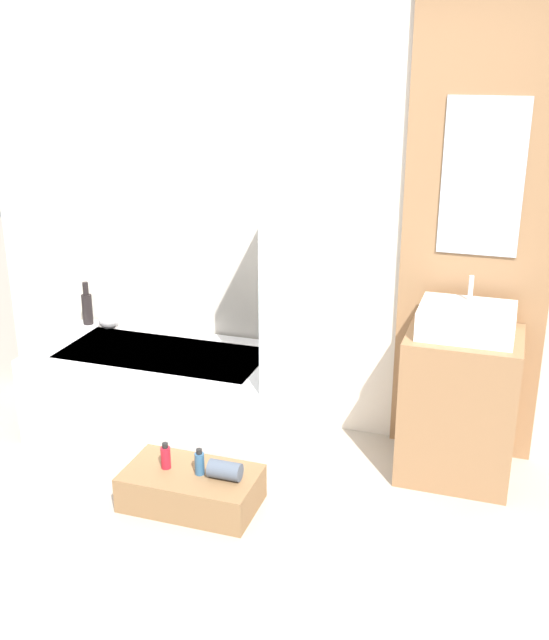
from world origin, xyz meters
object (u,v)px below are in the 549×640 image
at_px(vase_round_light, 109,318).
at_px(wooden_step_bench, 191,488).
at_px(sink, 467,320).
at_px(bottle_soap_secondary, 200,463).
at_px(bathtub, 165,394).
at_px(bottle_soap_primary, 166,457).
at_px(vase_tall_dark, 87,307).

bearing_deg(vase_round_light, wooden_step_bench, -43.27).
bearing_deg(sink, bottle_soap_secondary, -147.96).
relative_size(bathtub, bottle_soap_primary, 10.82).
xyz_separation_m(vase_round_light, bottle_soap_primary, (0.79, -0.87, -0.34)).
bearing_deg(vase_round_light, bottle_soap_primary, -47.68).
bearing_deg(bottle_soap_primary, wooden_step_bench, 0.00).
height_order(bathtub, bottle_soap_secondary, bathtub).
xyz_separation_m(vase_tall_dark, vase_round_light, (0.17, -0.04, -0.04)).
height_order(bathtub, bottle_soap_primary, bathtub).
bearing_deg(bathtub, sink, 3.60).
height_order(bathtub, wooden_step_bench, bathtub).
distance_m(wooden_step_bench, bottle_soap_primary, 0.20).
height_order(bathtub, vase_round_light, vase_round_light).
xyz_separation_m(sink, bottle_soap_secondary, (-1.15, -0.72, -0.62)).
xyz_separation_m(bathtub, vase_tall_dark, (-0.66, 0.29, 0.37)).
relative_size(vase_round_light, bottle_soap_secondary, 1.00).
relative_size(bathtub, bottle_soap_secondary, 10.86).
bearing_deg(wooden_step_bench, bottle_soap_primary, 180.00).
bearing_deg(vase_tall_dark, vase_round_light, -12.01).
xyz_separation_m(sink, bottle_soap_primary, (-1.33, -0.72, -0.62)).
height_order(bathtub, vase_tall_dark, vase_tall_dark).
relative_size(vase_round_light, bottle_soap_primary, 1.00).
xyz_separation_m(wooden_step_bench, sink, (1.20, 0.72, 0.77)).
relative_size(vase_tall_dark, bottle_soap_secondary, 1.99).
bearing_deg(bathtub, vase_tall_dark, 156.26).
height_order(vase_tall_dark, vase_round_light, vase_tall_dark).
height_order(wooden_step_bench, vase_round_light, vase_round_light).
relative_size(bathtub, sink, 3.18).
height_order(bottle_soap_primary, bottle_soap_secondary, same).
distance_m(wooden_step_bench, bottle_soap_secondary, 0.16).
bearing_deg(sink, bottle_soap_primary, -151.60).
bearing_deg(bottle_soap_secondary, sink, 32.04).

